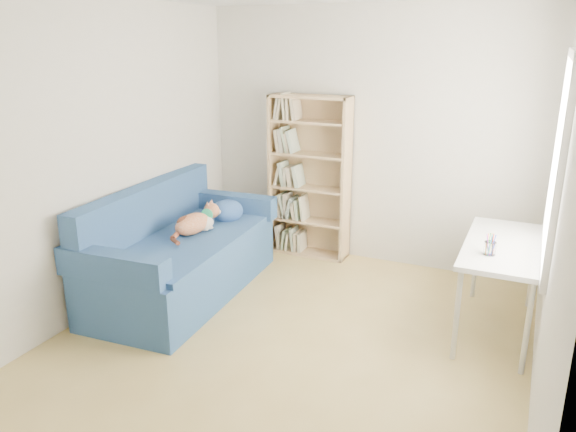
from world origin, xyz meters
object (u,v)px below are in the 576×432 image
object	(u,v)px
desk	(503,252)
bookshelf	(309,183)
pen_cup	(490,247)
sofa	(180,254)

from	to	relation	value
desk	bookshelf	bearing A→B (deg)	154.70
desk	pen_cup	size ratio (longest dim) A/B	7.58
desk	pen_cup	bearing A→B (deg)	-106.14
sofa	bookshelf	distance (m)	1.62
sofa	pen_cup	xyz separation A→B (m)	(2.66, 0.14, 0.44)
bookshelf	pen_cup	distance (m)	2.31
bookshelf	desk	distance (m)	2.25
pen_cup	bookshelf	bearing A→B (deg)	147.39
bookshelf	pen_cup	world-z (taller)	bookshelf
bookshelf	desk	world-z (taller)	bookshelf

